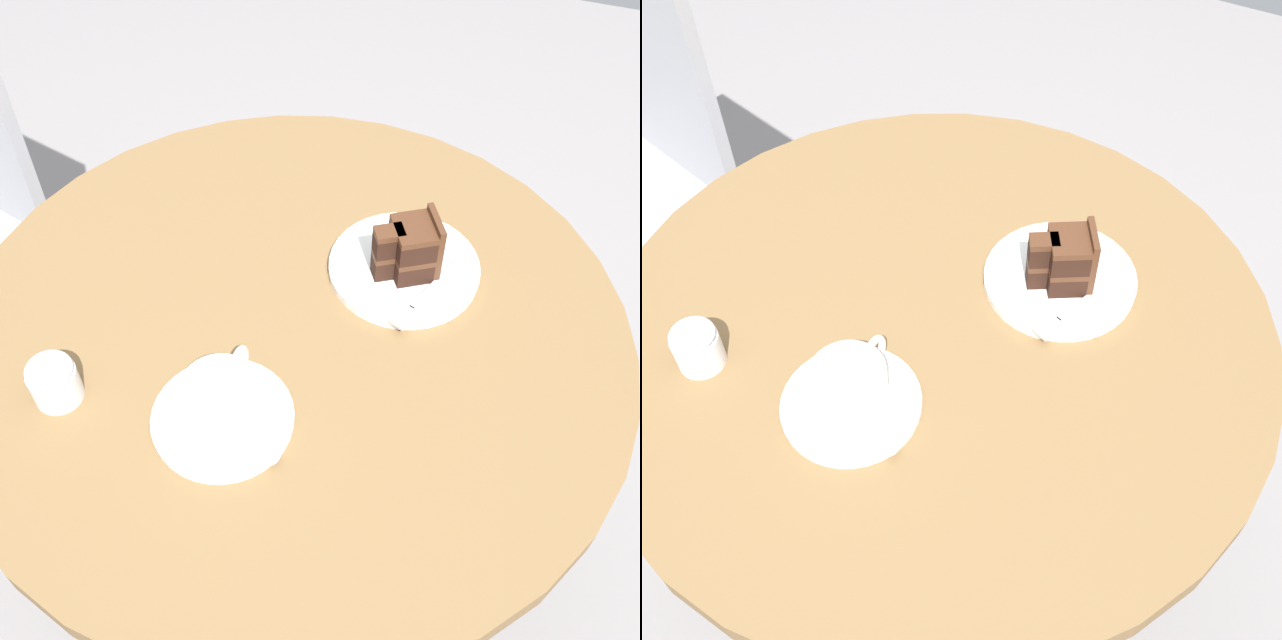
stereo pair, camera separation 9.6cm
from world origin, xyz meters
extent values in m
cube|color=gray|center=(0.00, 0.00, -0.01)|extent=(4.40, 4.40, 0.01)
cylinder|color=brown|center=(0.00, 0.00, 0.68)|extent=(0.85, 0.85, 0.03)
cylinder|color=silver|center=(0.00, 0.00, 0.34)|extent=(0.07, 0.07, 0.64)
cylinder|color=silver|center=(0.00, 0.00, 0.01)|extent=(0.38, 0.38, 0.02)
cylinder|color=white|center=(-0.16, 0.03, 0.70)|extent=(0.16, 0.16, 0.01)
cylinder|color=white|center=(-0.15, 0.03, 0.73)|extent=(0.09, 0.09, 0.06)
cylinder|color=#D6B789|center=(-0.15, 0.03, 0.76)|extent=(0.08, 0.08, 0.00)
torus|color=white|center=(-0.10, 0.03, 0.73)|extent=(0.05, 0.01, 0.05)
cube|color=silver|center=(-0.14, -0.03, 0.71)|extent=(0.09, 0.04, 0.00)
ellipsoid|color=silver|center=(-0.19, -0.05, 0.71)|extent=(0.02, 0.02, 0.00)
cylinder|color=white|center=(0.13, -0.11, 0.70)|extent=(0.20, 0.20, 0.01)
cube|color=black|center=(0.13, -0.12, 0.72)|extent=(0.08, 0.08, 0.03)
cube|color=black|center=(0.11, -0.09, 0.72)|extent=(0.04, 0.04, 0.03)
cube|color=#4C2B19|center=(0.13, -0.12, 0.74)|extent=(0.08, 0.08, 0.01)
cube|color=#4C2B19|center=(0.11, -0.09, 0.74)|extent=(0.04, 0.04, 0.01)
cube|color=black|center=(0.13, -0.12, 0.76)|extent=(0.08, 0.08, 0.03)
cube|color=black|center=(0.11, -0.09, 0.76)|extent=(0.04, 0.04, 0.03)
cube|color=#4C2B19|center=(0.13, -0.12, 0.78)|extent=(0.08, 0.08, 0.01)
cube|color=#4C2B19|center=(0.11, -0.09, 0.78)|extent=(0.04, 0.04, 0.01)
cube|color=#4C2B19|center=(0.14, -0.14, 0.75)|extent=(0.05, 0.04, 0.09)
cube|color=silver|center=(0.12, -0.16, 0.71)|extent=(0.11, 0.05, 0.00)
cube|color=silver|center=(0.05, -0.13, 0.71)|extent=(0.04, 0.03, 0.00)
cube|color=silver|center=(0.13, -0.11, 0.70)|extent=(0.15, 0.15, 0.00)
cube|color=silver|center=(0.13, -0.13, 0.70)|extent=(0.12, 0.12, 0.00)
cylinder|color=#9E9EA3|center=(0.23, 0.57, 0.22)|extent=(0.02, 0.02, 0.45)
cylinder|color=white|center=(-0.18, 0.22, 0.72)|extent=(0.06, 0.06, 0.05)
ellipsoid|color=white|center=(-0.18, 0.22, 0.75)|extent=(0.05, 0.05, 0.02)
camera|label=1|loc=(-0.58, -0.23, 1.48)|focal=45.00mm
camera|label=2|loc=(-0.54, -0.32, 1.48)|focal=45.00mm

